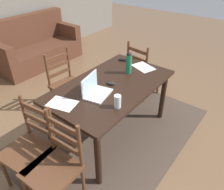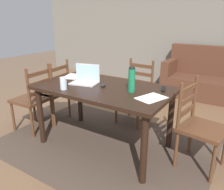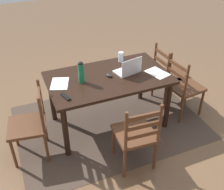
{
  "view_description": "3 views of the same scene",
  "coord_description": "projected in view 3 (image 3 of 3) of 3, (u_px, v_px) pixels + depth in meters",
  "views": [
    {
      "loc": [
        -1.79,
        -1.4,
        2.14
      ],
      "look_at": [
        0.15,
        0.11,
        0.5
      ],
      "focal_mm": 35.18,
      "sensor_mm": 36.0,
      "label": 1
    },
    {
      "loc": [
        1.44,
        -2.09,
        1.55
      ],
      "look_at": [
        0.05,
        0.09,
        0.65
      ],
      "focal_mm": 36.15,
      "sensor_mm": 36.0,
      "label": 2
    },
    {
      "loc": [
        1.13,
        2.84,
        2.57
      ],
      "look_at": [
        -0.02,
        0.08,
        0.53
      ],
      "focal_mm": 43.65,
      "sensor_mm": 36.0,
      "label": 3
    }
  ],
  "objects": [
    {
      "name": "area_rug",
      "position": [
        109.0,
        122.0,
        3.97
      ],
      "size": [
        2.59,
        1.83,
        0.01
      ],
      "primitive_type": "cube",
      "color": "#47382D",
      "rests_on": "ground"
    },
    {
      "name": "chair_left_far",
      "position": [
        183.0,
        87.0,
        3.91
      ],
      "size": [
        0.49,
        0.49,
        0.95
      ],
      "color": "#56331E",
      "rests_on": "ground"
    },
    {
      "name": "ground_plane",
      "position": [
        109.0,
        122.0,
        3.97
      ],
      "size": [
        14.0,
        14.0,
        0.0
      ],
      "primitive_type": "plane",
      "color": "brown"
    },
    {
      "name": "dining_table",
      "position": [
        109.0,
        83.0,
        3.59
      ],
      "size": [
        1.58,
        0.92,
        0.78
      ],
      "color": "black",
      "rests_on": "ground"
    },
    {
      "name": "paper_stack_left",
      "position": [
        60.0,
        83.0,
        3.39
      ],
      "size": [
        0.3,
        0.35,
        0.0
      ],
      "primitive_type": "cube",
      "rotation": [
        0.0,
        0.0,
        -0.34
      ],
      "color": "white",
      "rests_on": "dining_table"
    },
    {
      "name": "laptop",
      "position": [
        129.0,
        69.0,
        3.58
      ],
      "size": [
        0.36,
        0.28,
        0.23
      ],
      "color": "silver",
      "rests_on": "dining_table"
    },
    {
      "name": "water_bottle",
      "position": [
        81.0,
        72.0,
        3.34
      ],
      "size": [
        0.08,
        0.08,
        0.29
      ],
      "color": "#197247",
      "rests_on": "dining_table"
    },
    {
      "name": "computer_mouse",
      "position": [
        109.0,
        75.0,
        3.53
      ],
      "size": [
        0.09,
        0.12,
        0.03
      ],
      "primitive_type": "ellipsoid",
      "rotation": [
        0.0,
        0.0,
        0.41
      ],
      "color": "black",
      "rests_on": "dining_table"
    },
    {
      "name": "chair_left_near",
      "position": [
        169.0,
        75.0,
        4.2
      ],
      "size": [
        0.46,
        0.46,
        0.95
      ],
      "color": "#56331E",
      "rests_on": "ground"
    },
    {
      "name": "tv_remote",
      "position": [
        66.0,
        97.0,
        3.14
      ],
      "size": [
        0.09,
        0.18,
        0.02
      ],
      "primitive_type": "cube",
      "rotation": [
        0.0,
        0.0,
        0.3
      ],
      "color": "black",
      "rests_on": "dining_table"
    },
    {
      "name": "drinking_glass",
      "position": [
        121.0,
        57.0,
        3.85
      ],
      "size": [
        0.07,
        0.07,
        0.14
      ],
      "primitive_type": "cylinder",
      "color": "silver",
      "rests_on": "dining_table"
    },
    {
      "name": "chair_far_head",
      "position": [
        136.0,
        135.0,
        3.08
      ],
      "size": [
        0.47,
        0.47,
        0.95
      ],
      "color": "#56331E",
      "rests_on": "ground"
    },
    {
      "name": "chair_right_far",
      "position": [
        30.0,
        125.0,
        3.23
      ],
      "size": [
        0.5,
        0.5,
        0.95
      ],
      "color": "#56331E",
      "rests_on": "ground"
    },
    {
      "name": "paper_stack_right",
      "position": [
        157.0,
        73.0,
        3.61
      ],
      "size": [
        0.28,
        0.34,
        0.0
      ],
      "primitive_type": "cube",
      "rotation": [
        0.0,
        0.0,
        0.28
      ],
      "color": "white",
      "rests_on": "dining_table"
    }
  ]
}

